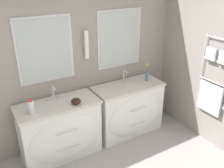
% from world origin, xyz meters
% --- Properties ---
extents(wall_back, '(5.41, 0.14, 2.60)m').
position_xyz_m(wall_back, '(0.01, 1.96, 1.31)').
color(wall_back, gray).
rests_on(wall_back, ground_plane).
extents(wall_right, '(0.13, 3.90, 2.60)m').
position_xyz_m(wall_right, '(1.94, 0.87, 1.29)').
color(wall_right, gray).
rests_on(wall_right, ground_plane).
extents(vanity_left, '(1.11, 0.56, 0.83)m').
position_xyz_m(vanity_left, '(-0.17, 1.63, 0.42)').
color(vanity_left, white).
rests_on(vanity_left, ground_plane).
extents(vanity_right, '(1.11, 0.56, 0.83)m').
position_xyz_m(vanity_right, '(0.98, 1.63, 0.42)').
color(vanity_right, white).
rests_on(vanity_right, ground_plane).
extents(faucet_left, '(0.17, 0.13, 0.21)m').
position_xyz_m(faucet_left, '(-0.17, 1.78, 0.93)').
color(faucet_left, silver).
rests_on(faucet_left, vanity_left).
extents(faucet_right, '(0.17, 0.13, 0.21)m').
position_xyz_m(faucet_right, '(0.98, 1.78, 0.93)').
color(faucet_right, silver).
rests_on(faucet_right, vanity_right).
extents(toiletry_bottle, '(0.08, 0.08, 0.19)m').
position_xyz_m(toiletry_bottle, '(-0.52, 1.58, 0.92)').
color(toiletry_bottle, silver).
rests_on(toiletry_bottle, vanity_left).
extents(amenity_bowl, '(0.13, 0.13, 0.08)m').
position_xyz_m(amenity_bowl, '(0.05, 1.52, 0.87)').
color(amenity_bowl, black).
rests_on(amenity_bowl, vanity_left).
extents(flower_vase, '(0.05, 0.05, 0.29)m').
position_xyz_m(flower_vase, '(1.33, 1.65, 0.94)').
color(flower_vase, teal).
rests_on(flower_vase, vanity_right).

